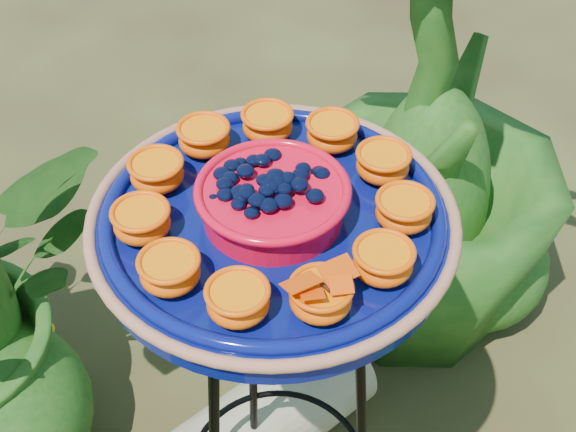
% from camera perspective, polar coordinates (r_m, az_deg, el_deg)
% --- Properties ---
extents(tripod_stand, '(0.34, 0.36, 0.87)m').
position_cam_1_polar(tripod_stand, '(1.29, -0.84, -12.49)').
color(tripod_stand, black).
rests_on(tripod_stand, ground).
extents(feeder_dish, '(0.48, 0.48, 0.10)m').
position_cam_1_polar(feeder_dish, '(0.99, -1.07, -0.04)').
color(feeder_dish, '#070F59').
rests_on(feeder_dish, tripod_stand).
extents(shrub_back_right, '(0.89, 0.89, 1.12)m').
position_cam_1_polar(shrub_back_right, '(1.73, 10.48, 6.10)').
color(shrub_back_right, '#164813').
rests_on(shrub_back_right, ground).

